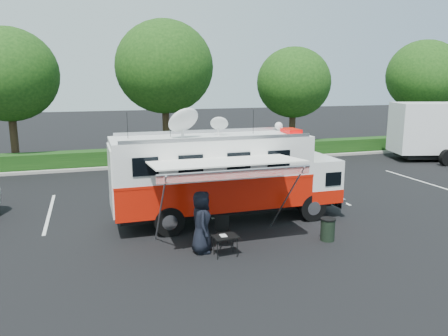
# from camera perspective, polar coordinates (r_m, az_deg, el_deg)

# --- Properties ---
(ground_plane) EXTENTS (120.00, 120.00, 0.00)m
(ground_plane) POSITION_cam_1_polar(r_m,az_deg,el_deg) (16.58, 0.52, -6.78)
(ground_plane) COLOR black
(ground_plane) RESTS_ON ground
(back_border) EXTENTS (60.00, 6.14, 8.87)m
(back_border) POSITION_cam_1_polar(r_m,az_deg,el_deg) (28.51, -5.40, 11.10)
(back_border) COLOR #9E998E
(back_border) RESTS_ON ground_plane
(stall_lines) EXTENTS (24.12, 5.50, 0.01)m
(stall_lines) POSITION_cam_1_polar(r_m,az_deg,el_deg) (19.21, -3.67, -4.20)
(stall_lines) COLOR silver
(stall_lines) RESTS_ON ground_plane
(command_truck) EXTENTS (8.53, 2.35, 4.10)m
(command_truck) POSITION_cam_1_polar(r_m,az_deg,el_deg) (16.09, 0.28, -0.87)
(command_truck) COLOR black
(command_truck) RESTS_ON ground_plane
(awning) EXTENTS (4.66, 2.42, 2.81)m
(awning) POSITION_cam_1_polar(r_m,az_deg,el_deg) (13.41, 0.36, 0.44)
(awning) COLOR white
(awning) RESTS_ON ground_plane
(person) EXTENTS (0.75, 1.02, 1.93)m
(person) POSITION_cam_1_polar(r_m,az_deg,el_deg) (13.68, -2.91, -10.88)
(person) COLOR black
(person) RESTS_ON ground_plane
(folding_table) EXTENTS (0.79, 0.59, 0.64)m
(folding_table) POSITION_cam_1_polar(r_m,az_deg,el_deg) (13.16, 0.18, -9.06)
(folding_table) COLOR black
(folding_table) RESTS_ON ground_plane
(folding_chair) EXTENTS (0.55, 0.58, 0.96)m
(folding_chair) POSITION_cam_1_polar(r_m,az_deg,el_deg) (13.99, -0.15, -7.85)
(folding_chair) COLOR black
(folding_chair) RESTS_ON ground_plane
(trash_bin) EXTENTS (0.50, 0.50, 0.75)m
(trash_bin) POSITION_cam_1_polar(r_m,az_deg,el_deg) (14.85, 13.39, -7.79)
(trash_bin) COLOR black
(trash_bin) RESTS_ON ground_plane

